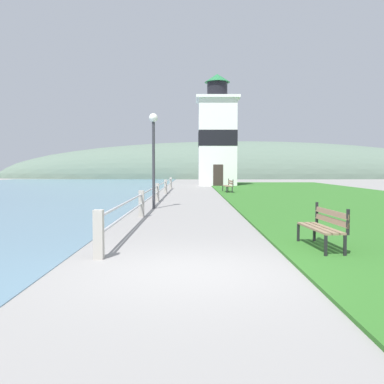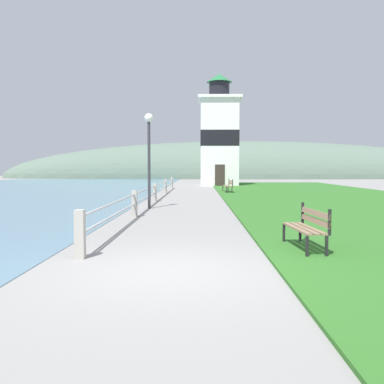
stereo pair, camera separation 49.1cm
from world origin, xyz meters
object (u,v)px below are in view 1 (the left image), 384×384
Objects in this scene: park_bench_near at (323,225)px; lamp_post at (152,143)px; lighthouse at (216,137)px; park_bench_midway at (227,185)px.

lamp_post reaches higher than park_bench_near.
park_bench_near is 32.21m from lighthouse.
lighthouse reaches higher than park_bench_midway.
park_bench_midway is (-0.23, 20.33, 0.00)m from park_bench_near.
lighthouse reaches higher than park_bench_near.
park_bench_near is 0.84× the size of park_bench_midway.
park_bench_near is 10.30m from lamp_post.
lighthouse is 2.65× the size of lamp_post.
lamp_post is (-3.98, -22.86, -1.88)m from lighthouse.
park_bench_near is 0.43× the size of lamp_post.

